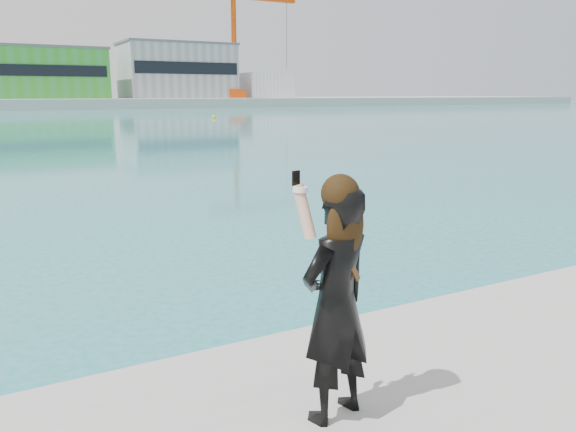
# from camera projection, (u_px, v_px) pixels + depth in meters

# --- Properties ---
(warehouse_green) EXTENTS (30.60, 16.36, 10.50)m
(warehouse_green) POSITION_uv_depth(u_px,v_px,m) (29.00, 73.00, 116.70)
(warehouse_green) COLOR green
(warehouse_green) RESTS_ON far_quay
(warehouse_grey_right) EXTENTS (25.50, 15.35, 12.50)m
(warehouse_grey_right) POSITION_uv_depth(u_px,v_px,m) (177.00, 71.00, 131.51)
(warehouse_grey_right) COLOR gray
(warehouse_grey_right) RESTS_ON far_quay
(ancillary_shed) EXTENTS (12.00, 10.00, 6.00)m
(ancillary_shed) POSITION_uv_depth(u_px,v_px,m) (265.00, 85.00, 140.84)
(ancillary_shed) COLOR silver
(ancillary_shed) RESTS_ON far_quay
(dock_crane) EXTENTS (23.00, 4.00, 24.00)m
(dock_crane) POSITION_uv_depth(u_px,v_px,m) (239.00, 41.00, 131.13)
(dock_crane) COLOR #DF480D
(dock_crane) RESTS_ON far_quay
(flagpole_right) EXTENTS (1.28, 0.16, 8.00)m
(flagpole_right) POSITION_uv_depth(u_px,v_px,m) (105.00, 76.00, 117.49)
(flagpole_right) COLOR silver
(flagpole_right) RESTS_ON far_quay
(buoy_near) EXTENTS (0.50, 0.50, 0.50)m
(buoy_near) POSITION_uv_depth(u_px,v_px,m) (214.00, 118.00, 71.04)
(buoy_near) COLOR yellow
(buoy_near) RESTS_ON ground
(woman) EXTENTS (0.71, 0.55, 1.81)m
(woman) POSITION_uv_depth(u_px,v_px,m) (336.00, 297.00, 3.92)
(woman) COLOR black
(woman) RESTS_ON near_quay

